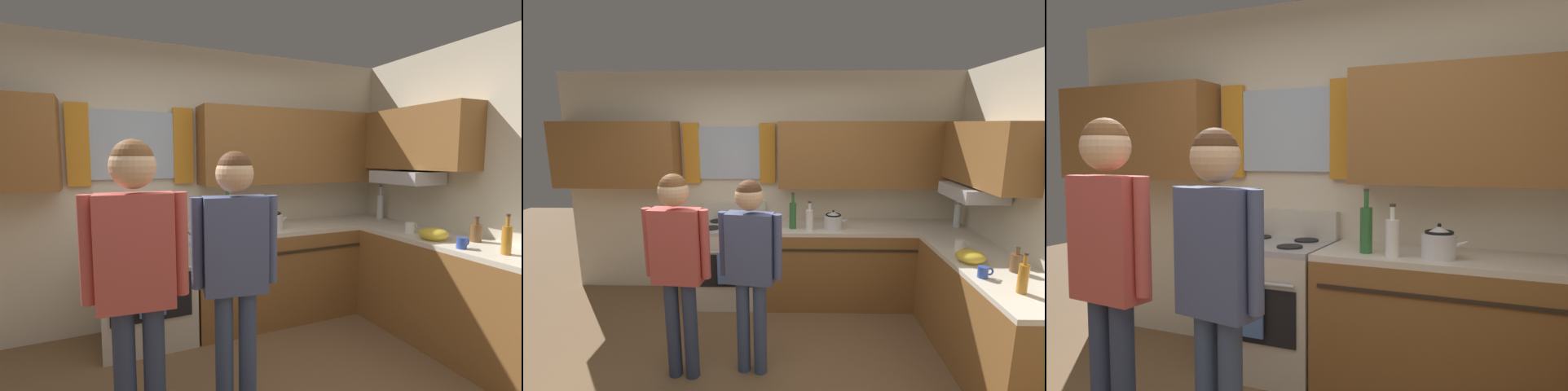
# 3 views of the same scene
# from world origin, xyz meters

# --- Properties ---
(back_wall_unit) EXTENTS (4.60, 0.42, 2.60)m
(back_wall_unit) POSITION_xyz_m (0.04, 1.82, 1.46)
(back_wall_unit) COLOR beige
(back_wall_unit) RESTS_ON ground
(stove_oven) EXTENTS (0.74, 0.67, 1.10)m
(stove_oven) POSITION_xyz_m (-0.32, 1.54, 0.47)
(stove_oven) COLOR beige
(stove_oven) RESTS_ON ground
(bottle_wine_green) EXTENTS (0.08, 0.08, 0.39)m
(bottle_wine_green) POSITION_xyz_m (0.38, 1.42, 1.05)
(bottle_wine_green) COLOR #2D6633
(bottle_wine_green) RESTS_ON kitchen_counter_run
(bottle_milk_white) EXTENTS (0.08, 0.08, 0.31)m
(bottle_milk_white) POSITION_xyz_m (0.55, 1.36, 1.02)
(bottle_milk_white) COLOR white
(bottle_milk_white) RESTS_ON kitchen_counter_run
(stovetop_kettle) EXTENTS (0.27, 0.20, 0.21)m
(stovetop_kettle) POSITION_xyz_m (0.81, 1.42, 1.00)
(stovetop_kettle) COLOR silver
(stovetop_kettle) RESTS_ON kitchen_counter_run
(adult_left) EXTENTS (0.51, 0.23, 1.66)m
(adult_left) POSITION_xyz_m (-0.51, 0.24, 1.05)
(adult_left) COLOR #2D3856
(adult_left) RESTS_ON ground
(adult_in_plaid) EXTENTS (0.50, 0.22, 1.61)m
(adult_in_plaid) POSITION_xyz_m (0.04, 0.31, 1.01)
(adult_in_plaid) COLOR #38476B
(adult_in_plaid) RESTS_ON ground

